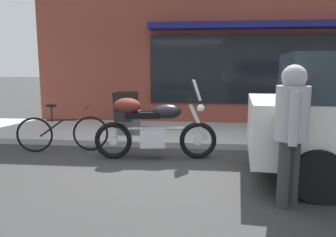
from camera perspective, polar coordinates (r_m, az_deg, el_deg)
name	(u,v)px	position (r m, az deg, el deg)	size (l,w,h in m)	color
ground_plane	(165,164)	(5.67, -0.53, -7.86)	(80.00, 80.00, 0.00)	#303030
touring_motorcycle	(148,125)	(5.92, -3.37, -1.08)	(2.17, 0.63, 1.41)	black
parked_bicycle	(63,132)	(6.74, -17.66, -2.30)	(1.70, 0.56, 0.93)	black
pedestrian_walking	(292,120)	(4.08, 20.49, -0.17)	(0.43, 0.55, 1.67)	#313131
sandwich_board_sign	(126,110)	(8.15, -7.26, 1.40)	(0.55, 0.41, 0.89)	black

